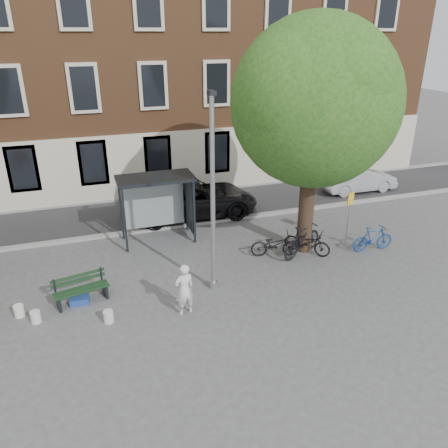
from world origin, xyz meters
name	(u,v)px	position (x,y,z in m)	size (l,w,h in m)	color
ground	(214,288)	(0.00, 0.00, 0.00)	(90.00, 90.00, 0.00)	#4C4C4F
road	(168,210)	(0.00, 7.00, 0.01)	(40.00, 4.00, 0.01)	#28282B
curb_near	(178,226)	(0.00, 5.00, 0.06)	(40.00, 0.25, 0.12)	gray
curb_far	(160,195)	(0.00, 9.00, 0.06)	(40.00, 0.25, 0.12)	gray
building_row	(137,43)	(0.00, 13.00, 7.00)	(30.00, 8.00, 14.00)	brown
lamppost	(213,207)	(0.00, 0.00, 2.78)	(0.28, 0.35, 6.11)	#9EA0A3
tree_right	(318,96)	(4.01, 1.38, 5.62)	(5.76, 5.60, 8.20)	black
bus_shelter	(166,193)	(-0.61, 4.11, 1.92)	(2.85, 1.45, 2.62)	#1E2328
painter	(184,290)	(-1.20, -1.05, 0.80)	(0.58, 0.38, 1.60)	silver
bench	(81,290)	(-4.02, 0.56, 0.38)	(1.69, 0.85, 0.83)	#1E2328
bike_a	(275,244)	(2.76, 1.38, 0.46)	(0.61, 1.76, 0.92)	black
bike_b	(373,238)	(6.40, 0.61, 0.49)	(0.46, 1.63, 0.98)	navy
bike_c	(307,242)	(3.98, 1.19, 0.46)	(0.61, 1.75, 0.92)	black
bike_d	(302,240)	(3.74, 1.13, 0.62)	(0.58, 2.05, 1.23)	black
car_dark	(194,199)	(1.00, 6.08, 0.78)	(2.58, 5.60, 1.56)	black
car_silver	(358,179)	(9.79, 6.51, 0.64)	(1.35, 3.87, 1.28)	#ABAEB3
blue_crate	(80,300)	(-4.10, 0.48, 0.10)	(0.55, 0.40, 0.20)	#204093
bucket_a	(108,317)	(-3.35, -0.77, 0.18)	(0.28, 0.28, 0.36)	silver
bucket_b	(36,317)	(-5.30, -0.13, 0.18)	(0.28, 0.28, 0.36)	silver
bucket_c	(19,311)	(-5.77, 0.33, 0.18)	(0.28, 0.28, 0.36)	silver
notice_sign	(350,206)	(5.79, 1.42, 1.55)	(0.35, 0.16, 2.09)	#9EA0A3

